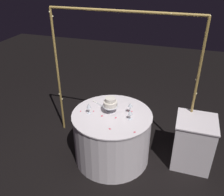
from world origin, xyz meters
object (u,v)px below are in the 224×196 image
wine_glass_1 (130,105)px  cake_knife (98,104)px  main_table (112,136)px  side_table (193,142)px  wine_glass_0 (130,113)px  wine_glass_2 (89,106)px  decorative_arch (122,62)px  tiered_cake (110,103)px

wine_glass_1 → cake_knife: bearing=169.0°
main_table → side_table: main_table is taller
wine_glass_0 → cake_knife: 0.62m
wine_glass_2 → side_table: bearing=12.1°
decorative_arch → tiered_cake: (-0.04, -0.41, -0.47)m
main_table → tiered_cake: tiered_cake is taller
tiered_cake → decorative_arch: bearing=84.3°
wine_glass_0 → wine_glass_2: wine_glass_2 is taller
tiered_cake → wine_glass_2: tiered_cake is taller
main_table → cake_knife: bearing=144.1°
cake_knife → main_table: bearing=-35.9°
wine_glass_0 → main_table: bearing=171.4°
side_table → wine_glass_2: size_ratio=4.76×
decorative_arch → wine_glass_0: (0.27, -0.50, -0.52)m
cake_knife → wine_glass_0: bearing=-24.0°
main_table → side_table: bearing=11.9°
side_table → wine_glass_2: bearing=-167.9°
tiered_cake → side_table: bearing=9.3°
decorative_arch → wine_glass_0: size_ratio=16.25×
tiered_cake → wine_glass_1: bearing=12.0°
main_table → wine_glass_0: bearing=-8.6°
main_table → decorative_arch: bearing=89.8°
side_table → wine_glass_1: wine_glass_1 is taller
wine_glass_1 → wine_glass_2: wine_glass_1 is taller
side_table → wine_glass_1: (-0.92, -0.14, 0.53)m
tiered_cake → wine_glass_1: 0.28m
wine_glass_1 → cake_knife: wine_glass_1 is taller
tiered_cake → wine_glass_1: tiered_cake is taller
side_table → wine_glass_2: wine_glass_2 is taller
decorative_arch → main_table: bearing=-90.2°
decorative_arch → wine_glass_2: size_ratio=13.74×
side_table → wine_glass_0: (-0.88, -0.28, 0.50)m
decorative_arch → wine_glass_2: (-0.32, -0.53, -0.50)m
decorative_arch → wine_glass_0: 0.77m
tiered_cake → cake_knife: 0.33m
side_table → tiered_cake: tiered_cake is taller
wine_glass_0 → wine_glass_2: 0.59m
decorative_arch → tiered_cake: 0.63m
side_table → wine_glass_2: (-1.47, -0.31, 0.52)m
side_table → wine_glass_1: 1.07m
main_table → tiered_cake: 0.55m
wine_glass_2 → cake_knife: size_ratio=0.59×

